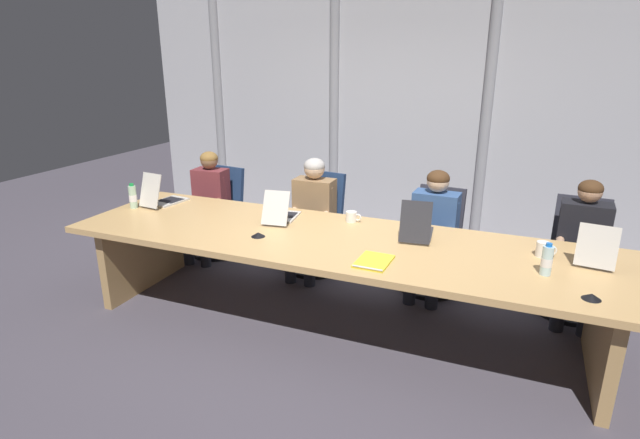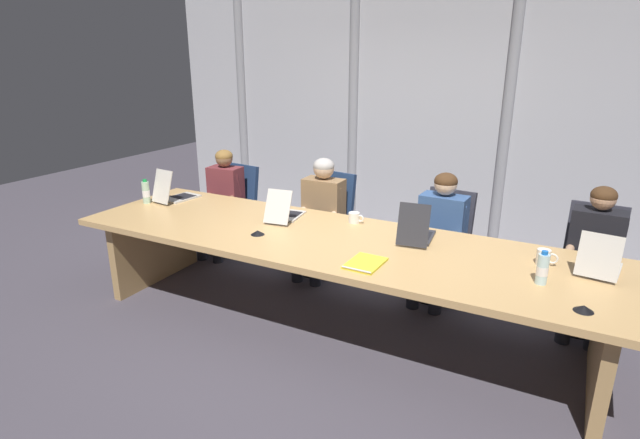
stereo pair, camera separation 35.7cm
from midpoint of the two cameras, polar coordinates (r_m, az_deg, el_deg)
The scene contains 22 objects.
ground_plane at distance 4.22m, azimuth -0.94°, elevation -11.88°, with size 14.13×14.13×0.00m, color #47424C.
conference_table at distance 3.94m, azimuth -0.99°, elevation -4.06°, with size 4.32×1.21×0.76m.
curtain_backdrop at distance 6.10m, azimuth 8.70°, elevation 12.15°, with size 7.06×0.17×2.97m.
laptop_left_end at distance 5.03m, azimuth -19.36°, elevation 2.30°, with size 0.28×0.46×0.32m.
laptop_left_mid at distance 4.33m, azimuth -6.75°, elevation 0.64°, with size 0.28×0.46×0.28m.
laptop_center at distance 3.93m, azimuth 8.40°, elevation -1.19°, with size 0.28×0.45×0.32m.
laptop_right_mid at distance 3.84m, azimuth 26.55°, elevation -3.55°, with size 0.29×0.42×0.29m.
office_chair_left_end at distance 5.73m, azimuth -13.18°, elevation -0.19°, with size 0.60×0.60×0.93m.
office_chair_left_mid at distance 5.16m, azimuth -2.37°, elevation -1.65°, with size 0.60×0.61×0.98m.
office_chair_center at distance 4.81m, azimuth 10.69°, elevation -3.61°, with size 0.60×0.60×0.94m.
office_chair_right_mid at distance 4.75m, azimuth 25.01°, elevation -5.29°, with size 0.60×0.60×0.97m.
person_left_end at distance 5.53m, azimuth -14.50°, elevation 2.22°, with size 0.39×0.57×1.14m.
person_left_mid at distance 4.92m, azimuth -3.07°, elevation 1.11°, with size 0.41×0.55×1.16m.
person_center at distance 4.56m, azimuth 10.53°, elevation -0.72°, with size 0.43×0.56×1.15m.
person_right_mid at distance 4.50m, azimuth 25.66°, elevation -2.52°, with size 0.41×0.56×1.17m.
water_bottle_primary at distance 5.00m, azimuth -22.45°, elevation 2.37°, with size 0.07×0.07×0.23m.
water_bottle_secondary at distance 3.47m, azimuth 21.74°, elevation -4.41°, with size 0.07×0.07×0.22m.
coffee_mug_near at distance 4.26m, azimuth 1.23°, elevation 0.29°, with size 0.14×0.09×0.09m.
coffee_mug_far at distance 3.79m, azimuth 21.62°, elevation -3.22°, with size 0.14×0.09×0.11m.
conference_mic_left_side at distance 3.97m, azimuth -9.62°, elevation -1.73°, with size 0.11×0.11×0.04m, color black.
conference_mic_middle at distance 3.26m, azimuth 25.78°, elevation -7.95°, with size 0.11×0.11×0.04m, color black.
spiral_notepad at distance 3.44m, azimuth 3.15°, elevation -4.85°, with size 0.23×0.31×0.03m.
Camera 1 is at (1.29, -3.42, 2.12)m, focal length 28.15 mm.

